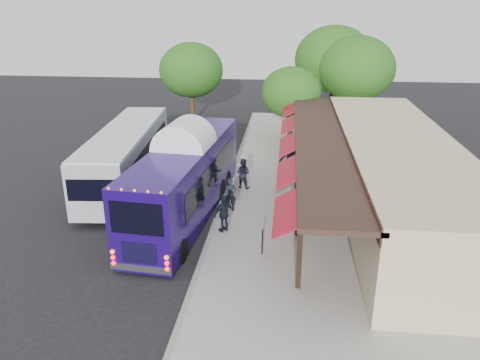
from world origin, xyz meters
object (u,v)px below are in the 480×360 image
at_px(ped_b, 243,173).
at_px(sign_board, 262,238).
at_px(ped_c, 224,213).
at_px(ped_a, 230,195).
at_px(ped_d, 290,157).
at_px(coach_bus, 186,176).
at_px(city_bus, 127,154).

xyz_separation_m(ped_b, sign_board, (1.47, -7.03, -0.15)).
bearing_deg(ped_b, ped_c, 103.07).
bearing_deg(ped_c, ped_a, -134.67).
height_order(ped_a, ped_d, ped_d).
bearing_deg(sign_board, coach_bus, 137.10).
bearing_deg(ped_d, sign_board, 72.05).
xyz_separation_m(ped_b, ped_c, (-0.30, -5.21, 0.02)).
height_order(ped_c, sign_board, ped_c).
height_order(ped_b, ped_c, ped_c).
bearing_deg(ped_c, sign_board, 89.59).
bearing_deg(sign_board, city_bus, 138.08).
bearing_deg(coach_bus, ped_b, 60.22).
relative_size(city_bus, ped_c, 7.01).
relative_size(ped_a, ped_c, 0.95).
xyz_separation_m(coach_bus, ped_b, (2.35, 3.35, -1.00)).
bearing_deg(ped_d, coach_bus, 39.07).
bearing_deg(ped_d, ped_b, 34.59).
distance_m(city_bus, ped_b, 6.55).
bearing_deg(ped_d, ped_c, 58.46).
bearing_deg(ped_a, ped_b, 73.34).
height_order(coach_bus, city_bus, coach_bus).
bearing_deg(city_bus, ped_c, -46.75).
xyz_separation_m(ped_a, ped_b, (0.30, 2.96, 0.03)).
distance_m(coach_bus, sign_board, 5.43).
bearing_deg(city_bus, sign_board, -47.61).
height_order(ped_a, ped_c, ped_c).
distance_m(city_bus, sign_board, 10.91).
relative_size(city_bus, ped_a, 7.40).
relative_size(city_bus, ped_d, 5.99).
xyz_separation_m(ped_b, ped_d, (2.50, 2.63, 0.16)).
height_order(city_bus, ped_d, city_bus).
distance_m(city_bus, ped_c, 8.37).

